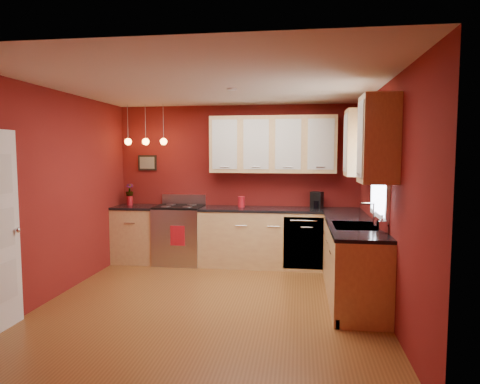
# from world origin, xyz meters

# --- Properties ---
(floor) EXTENTS (4.20, 4.20, 0.00)m
(floor) POSITION_xyz_m (0.00, 0.00, 0.00)
(floor) COLOR brown
(floor) RESTS_ON ground
(ceiling) EXTENTS (4.00, 4.20, 0.02)m
(ceiling) POSITION_xyz_m (0.00, 0.00, 2.60)
(ceiling) COLOR beige
(ceiling) RESTS_ON wall_back
(wall_back) EXTENTS (4.00, 0.02, 2.60)m
(wall_back) POSITION_xyz_m (0.00, 2.10, 1.30)
(wall_back) COLOR maroon
(wall_back) RESTS_ON floor
(wall_front) EXTENTS (4.00, 0.02, 2.60)m
(wall_front) POSITION_xyz_m (0.00, -2.10, 1.30)
(wall_front) COLOR maroon
(wall_front) RESTS_ON floor
(wall_left) EXTENTS (0.02, 4.20, 2.60)m
(wall_left) POSITION_xyz_m (-2.00, 0.00, 1.30)
(wall_left) COLOR maroon
(wall_left) RESTS_ON floor
(wall_right) EXTENTS (0.02, 4.20, 2.60)m
(wall_right) POSITION_xyz_m (2.00, 0.00, 1.30)
(wall_right) COLOR maroon
(wall_right) RESTS_ON floor
(base_cabinets_back_left) EXTENTS (0.70, 0.60, 0.90)m
(base_cabinets_back_left) POSITION_xyz_m (-1.65, 1.80, 0.45)
(base_cabinets_back_left) COLOR #DFBC77
(base_cabinets_back_left) RESTS_ON floor
(base_cabinets_back_right) EXTENTS (2.54, 0.60, 0.90)m
(base_cabinets_back_right) POSITION_xyz_m (0.73, 1.80, 0.45)
(base_cabinets_back_right) COLOR #DFBC77
(base_cabinets_back_right) RESTS_ON floor
(base_cabinets_right) EXTENTS (0.60, 2.10, 0.90)m
(base_cabinets_right) POSITION_xyz_m (1.70, 0.45, 0.45)
(base_cabinets_right) COLOR #DFBC77
(base_cabinets_right) RESTS_ON floor
(counter_back_left) EXTENTS (0.70, 0.62, 0.04)m
(counter_back_left) POSITION_xyz_m (-1.65, 1.80, 0.92)
(counter_back_left) COLOR black
(counter_back_left) RESTS_ON base_cabinets_back_left
(counter_back_right) EXTENTS (2.54, 0.62, 0.04)m
(counter_back_right) POSITION_xyz_m (0.73, 1.80, 0.92)
(counter_back_right) COLOR black
(counter_back_right) RESTS_ON base_cabinets_back_right
(counter_right) EXTENTS (0.62, 2.10, 0.04)m
(counter_right) POSITION_xyz_m (1.70, 0.45, 0.92)
(counter_right) COLOR black
(counter_right) RESTS_ON base_cabinets_right
(gas_range) EXTENTS (0.76, 0.64, 1.11)m
(gas_range) POSITION_xyz_m (-0.92, 1.80, 0.48)
(gas_range) COLOR #ACACB0
(gas_range) RESTS_ON floor
(dishwasher_front) EXTENTS (0.60, 0.02, 0.80)m
(dishwasher_front) POSITION_xyz_m (1.10, 1.51, 0.45)
(dishwasher_front) COLOR #ACACB0
(dishwasher_front) RESTS_ON base_cabinets_back_right
(sink) EXTENTS (0.50, 0.70, 0.33)m
(sink) POSITION_xyz_m (1.70, 0.30, 0.92)
(sink) COLOR #929398
(sink) RESTS_ON counter_right
(window) EXTENTS (0.06, 1.02, 1.22)m
(window) POSITION_xyz_m (1.97, 0.30, 1.69)
(window) COLOR white
(window) RESTS_ON wall_right
(upper_cabinets_back) EXTENTS (2.00, 0.35, 0.90)m
(upper_cabinets_back) POSITION_xyz_m (0.60, 1.93, 1.95)
(upper_cabinets_back) COLOR #DFBC77
(upper_cabinets_back) RESTS_ON wall_back
(upper_cabinets_right) EXTENTS (0.35, 1.95, 0.90)m
(upper_cabinets_right) POSITION_xyz_m (1.82, 0.32, 1.95)
(upper_cabinets_right) COLOR #DFBC77
(upper_cabinets_right) RESTS_ON wall_right
(wall_picture) EXTENTS (0.32, 0.03, 0.26)m
(wall_picture) POSITION_xyz_m (-1.55, 2.08, 1.65)
(wall_picture) COLOR black
(wall_picture) RESTS_ON wall_back
(pendant_lights) EXTENTS (0.71, 0.11, 0.66)m
(pendant_lights) POSITION_xyz_m (-1.45, 1.75, 2.01)
(pendant_lights) COLOR #929398
(pendant_lights) RESTS_ON ceiling
(red_canister) EXTENTS (0.11, 0.11, 0.17)m
(red_canister) POSITION_xyz_m (0.10, 1.87, 1.03)
(red_canister) COLOR #B3131D
(red_canister) RESTS_ON counter_back_right
(red_vase) EXTENTS (0.10, 0.10, 0.16)m
(red_vase) POSITION_xyz_m (-1.80, 1.87, 1.02)
(red_vase) COLOR #B3131D
(red_vase) RESTS_ON counter_back_left
(flowers) EXTENTS (0.16, 0.16, 0.23)m
(flowers) POSITION_xyz_m (-1.80, 1.87, 1.19)
(flowers) COLOR #B3131D
(flowers) RESTS_ON red_vase
(coffee_maker) EXTENTS (0.22, 0.22, 0.26)m
(coffee_maker) POSITION_xyz_m (1.31, 1.93, 1.06)
(coffee_maker) COLOR black
(coffee_maker) RESTS_ON counter_back_right
(soap_pump) EXTENTS (0.10, 0.10, 0.21)m
(soap_pump) POSITION_xyz_m (1.93, -0.18, 1.04)
(soap_pump) COLOR silver
(soap_pump) RESTS_ON counter_right
(dish_towel) EXTENTS (0.23, 0.02, 0.31)m
(dish_towel) POSITION_xyz_m (-0.86, 1.47, 0.52)
(dish_towel) COLOR #B3131D
(dish_towel) RESTS_ON gas_range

